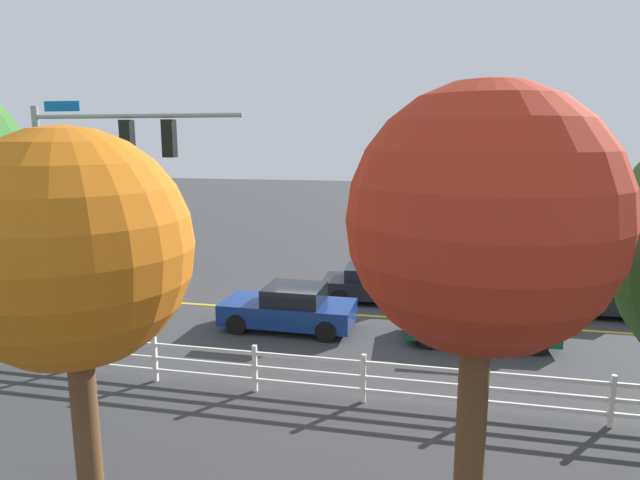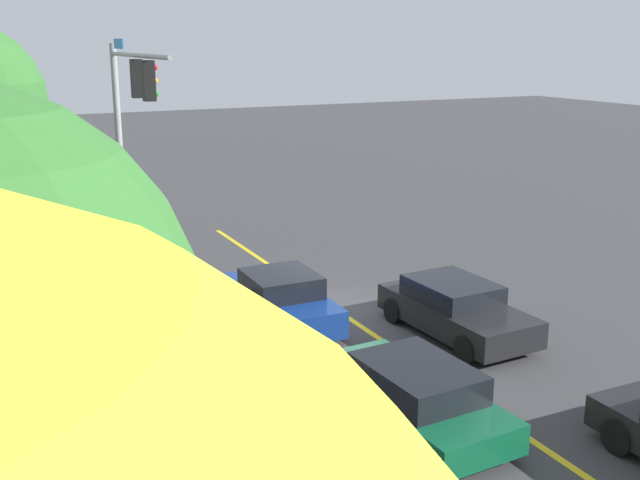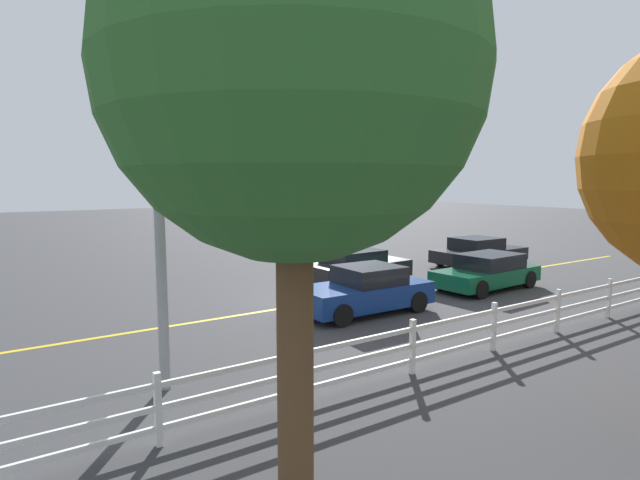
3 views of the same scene
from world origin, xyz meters
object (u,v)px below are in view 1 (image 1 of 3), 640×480
at_px(tree_0, 71,251).
at_px(tree_3, 482,223).
at_px(car_3, 592,295).
at_px(car_0, 290,308).
at_px(car_2, 481,321).
at_px(car_1, 379,284).

relative_size(tree_0, tree_3, 0.92).
bearing_deg(car_3, tree_3, -110.32).
xyz_separation_m(car_3, tree_3, (4.78, 12.57, 4.26)).
distance_m(car_0, car_2, 5.84).
height_order(car_2, car_3, car_3).
bearing_deg(car_0, tree_0, 84.93).
distance_m(car_2, tree_3, 9.98).
xyz_separation_m(car_0, tree_3, (-5.00, 8.85, 4.23)).
distance_m(car_1, tree_3, 13.38).
height_order(car_0, car_2, car_0).
relative_size(car_2, car_3, 0.93).
relative_size(car_1, tree_0, 0.69).
bearing_deg(tree_0, tree_3, -179.20).
distance_m(car_2, tree_0, 11.88).
bearing_deg(car_2, tree_3, 81.58).
bearing_deg(tree_0, car_0, -95.76).
distance_m(car_0, tree_3, 11.01).
height_order(car_0, car_1, car_0).
relative_size(car_0, tree_3, 0.62).
bearing_deg(tree_3, car_0, -60.51).
bearing_deg(tree_0, car_2, -126.63).
distance_m(tree_0, tree_3, 5.94).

